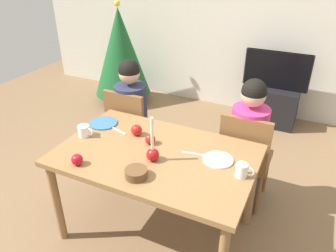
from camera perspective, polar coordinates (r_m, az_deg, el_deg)
name	(u,v)px	position (r m, az deg, el deg)	size (l,w,h in m)	color
ground_plane	(158,229)	(2.81, -1.84, -17.56)	(7.68, 7.68, 0.00)	brown
back_wall	(250,13)	(4.46, 14.14, 18.63)	(6.40, 0.10, 2.60)	beige
dining_table	(156,163)	(2.37, -2.09, -6.42)	(1.40, 0.90, 0.75)	olive
chair_left	(131,127)	(3.15, -6.55, -0.20)	(0.40, 0.40, 0.90)	brown
chair_right	(245,155)	(2.80, 13.25, -4.96)	(0.40, 0.40, 0.90)	brown
person_left_child	(132,120)	(3.15, -6.30, 0.97)	(0.30, 0.30, 1.17)	#33384C
person_right_child	(246,147)	(2.80, 13.54, -3.64)	(0.30, 0.30, 1.17)	#33384C
tv_stand	(271,105)	(4.42, 17.54, 3.50)	(0.64, 0.40, 0.48)	black
tv	(277,70)	(4.25, 18.48, 9.23)	(0.79, 0.05, 0.46)	black
christmas_tree	(121,52)	(4.70, -8.28, 12.66)	(0.79, 0.79, 1.43)	brown
candle_centerpiece	(153,152)	(2.22, -2.71, -4.53)	(0.09, 0.09, 0.33)	red
plate_left	(103,123)	(2.75, -11.24, 0.49)	(0.23, 0.23, 0.01)	teal
plate_right	(218,160)	(2.27, 8.74, -5.84)	(0.21, 0.21, 0.01)	white
mug_left	(84,131)	(2.59, -14.45, -0.83)	(0.13, 0.09, 0.09)	white
mug_right	(242,170)	(2.14, 12.85, -7.52)	(0.12, 0.08, 0.09)	white
fork_left	(118,131)	(2.62, -8.66, -0.80)	(0.18, 0.01, 0.01)	silver
fork_right	(194,154)	(2.32, 4.50, -4.84)	(0.18, 0.01, 0.01)	silver
bowl_walnuts	(136,173)	(2.10, -5.56, -8.19)	(0.15, 0.15, 0.06)	brown
apple_near_candle	(150,139)	(2.41, -3.14, -2.30)	(0.08, 0.08, 0.08)	#AD1E16
apple_by_left_plate	(136,130)	(2.53, -5.53, -0.72)	(0.09, 0.09, 0.09)	#B11A17
apple_by_right_mug	(77,160)	(2.27, -15.60, -5.67)	(0.08, 0.08, 0.08)	#B61221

